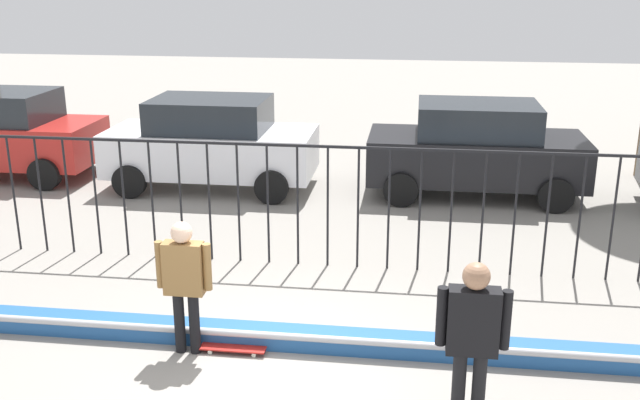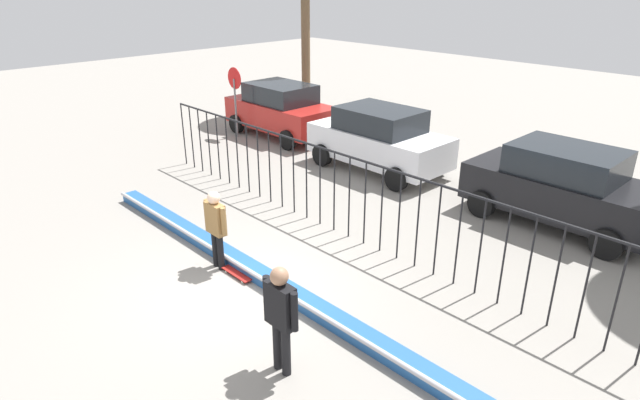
# 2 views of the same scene
# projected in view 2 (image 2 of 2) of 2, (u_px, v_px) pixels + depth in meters

# --- Properties ---
(ground_plane) EXTENTS (60.00, 60.00, 0.00)m
(ground_plane) POSITION_uv_depth(u_px,v_px,m) (239.00, 286.00, 10.35)
(ground_plane) COLOR gray
(bowl_coping_ledge) EXTENTS (11.00, 0.40, 0.27)m
(bowl_coping_ledge) POSITION_uv_depth(u_px,v_px,m) (257.00, 273.00, 10.58)
(bowl_coping_ledge) COLOR #235699
(bowl_coping_ledge) RESTS_ON ground
(perimeter_fence) EXTENTS (14.04, 0.04, 1.93)m
(perimeter_fence) POSITION_uv_depth(u_px,v_px,m) (349.00, 189.00, 11.84)
(perimeter_fence) COLOR black
(perimeter_fence) RESTS_ON ground
(skateboarder) EXTENTS (0.67, 0.25, 1.67)m
(skateboarder) POSITION_uv_depth(u_px,v_px,m) (216.00, 223.00, 10.63)
(skateboarder) COLOR black
(skateboarder) RESTS_ON ground
(skateboard) EXTENTS (0.80, 0.20, 0.07)m
(skateboard) POSITION_uv_depth(u_px,v_px,m) (237.00, 274.00, 10.67)
(skateboard) COLOR #A51E19
(skateboard) RESTS_ON ground
(camera_operator) EXTENTS (0.72, 0.27, 1.79)m
(camera_operator) POSITION_uv_depth(u_px,v_px,m) (281.00, 311.00, 7.75)
(camera_operator) COLOR black
(camera_operator) RESTS_ON ground
(parked_car_red) EXTENTS (4.30, 2.12, 1.90)m
(parked_car_red) POSITION_uv_depth(u_px,v_px,m) (281.00, 109.00, 19.49)
(parked_car_red) COLOR #B2231E
(parked_car_red) RESTS_ON ground
(parked_car_white) EXTENTS (4.30, 2.12, 1.90)m
(parked_car_white) POSITION_uv_depth(u_px,v_px,m) (379.00, 139.00, 16.06)
(parked_car_white) COLOR silver
(parked_car_white) RESTS_ON ground
(parked_car_black) EXTENTS (4.30, 2.12, 1.90)m
(parked_car_black) POSITION_uv_depth(u_px,v_px,m) (562.00, 186.00, 12.56)
(parked_car_black) COLOR black
(parked_car_black) RESTS_ON ground
(stop_sign) EXTENTS (0.76, 0.07, 2.50)m
(stop_sign) POSITION_uv_depth(u_px,v_px,m) (235.00, 93.00, 19.10)
(stop_sign) COLOR slate
(stop_sign) RESTS_ON ground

